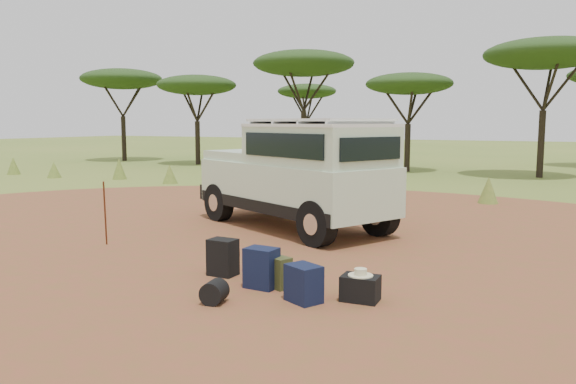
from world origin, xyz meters
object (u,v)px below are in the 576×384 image
at_px(walking_staff, 105,214).
at_px(safari_vehicle, 298,176).
at_px(backpack_black, 223,257).
at_px(hard_case, 360,288).
at_px(duffel_navy, 304,284).
at_px(backpack_navy, 262,268).
at_px(backpack_olive, 279,273).

bearing_deg(walking_staff, safari_vehicle, 10.27).
xyz_separation_m(backpack_black, hard_case, (2.36, -0.25, -0.12)).
bearing_deg(walking_staff, duffel_navy, -58.27).
distance_m(walking_staff, hard_case, 5.64).
relative_size(backpack_black, duffel_navy, 1.15).
bearing_deg(hard_case, safari_vehicle, 121.30).
height_order(safari_vehicle, hard_case, safari_vehicle).
relative_size(safari_vehicle, duffel_navy, 10.59).
height_order(walking_staff, backpack_black, walking_staff).
bearing_deg(backpack_navy, hard_case, 5.60).
distance_m(walking_staff, duffel_navy, 5.07).
bearing_deg(safari_vehicle, backpack_navy, -45.05).
height_order(backpack_black, duffel_navy, backpack_black).
height_order(walking_staff, hard_case, walking_staff).
bearing_deg(backpack_olive, backpack_navy, -136.08).
height_order(backpack_olive, duffel_navy, duffel_navy).
bearing_deg(backpack_black, safari_vehicle, 100.61).
xyz_separation_m(backpack_olive, hard_case, (1.25, -0.03, -0.06)).
xyz_separation_m(safari_vehicle, duffel_navy, (2.33, -4.72, -0.94)).
bearing_deg(backpack_black, backpack_navy, -18.19).
height_order(walking_staff, duffel_navy, walking_staff).
xyz_separation_m(walking_staff, duffel_navy, (4.87, -1.37, -0.39)).
height_order(safari_vehicle, backpack_navy, safari_vehicle).
relative_size(safari_vehicle, backpack_navy, 9.05).
bearing_deg(backpack_navy, duffel_navy, -18.00).
distance_m(safari_vehicle, backpack_navy, 4.74).
height_order(safari_vehicle, backpack_olive, safari_vehicle).
relative_size(walking_staff, hard_case, 2.70).
distance_m(safari_vehicle, backpack_black, 4.23).
relative_size(walking_staff, backpack_black, 2.29).
relative_size(walking_staff, backpack_olive, 2.88).
relative_size(safari_vehicle, hard_case, 10.87).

